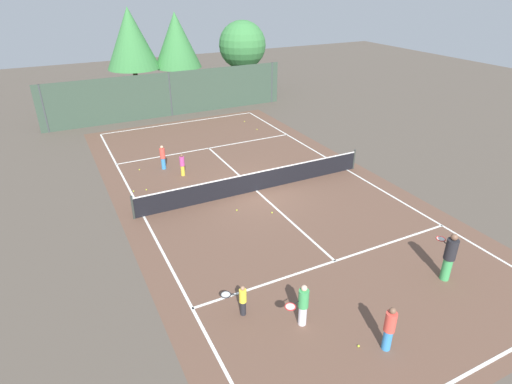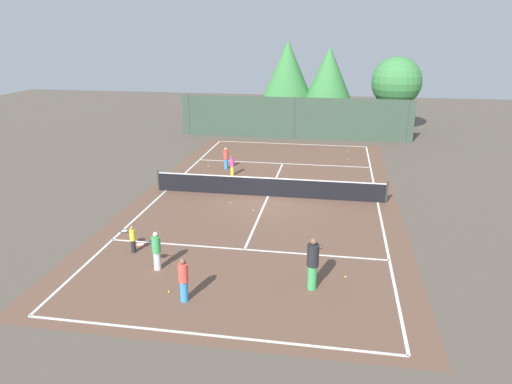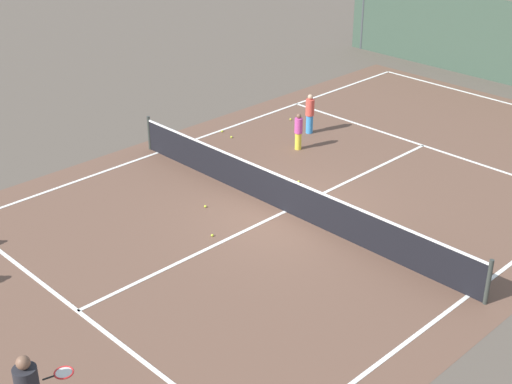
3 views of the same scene
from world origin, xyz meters
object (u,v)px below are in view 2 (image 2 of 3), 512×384
Objects in this scene: tennis_ball_1 at (183,176)px; tennis_ball_2 at (348,159)px; tennis_ball_3 at (193,177)px; player_3 at (313,263)px; tennis_ball_7 at (348,152)px; player_5 at (156,250)px; tennis_ball_4 at (231,203)px; tennis_ball_0 at (253,211)px; tennis_ball_6 at (255,185)px; tennis_ball_5 at (208,166)px; player_2 at (226,158)px; tennis_ball_8 at (346,277)px; player_4 at (132,238)px; player_0 at (232,165)px; tennis_ball_9 at (169,292)px; player_1 at (183,279)px.

tennis_ball_2 is (9.55, 5.55, 0.00)m from tennis_ball_1.
player_3 is at bearing -56.44° from tennis_ball_3.
player_3 reaches higher than tennis_ball_7.
player_3 is at bearing -94.23° from tennis_ball_7.
player_5 is 22.00× the size of tennis_ball_4.
tennis_ball_0 is 3.86m from tennis_ball_6.
tennis_ball_2 is 1.00× the size of tennis_ball_5.
player_2 is 13.13m from player_5.
tennis_ball_5 is 15.51m from tennis_ball_8.
player_3 is 27.70× the size of tennis_ball_3.
tennis_ball_0 is at bearing 52.78° from player_4.
tennis_ball_3 is at bearing -124.67° from player_2.
tennis_ball_1 is at bearing -135.77° from player_2.
tennis_ball_7 is at bearing 69.53° from player_5.
player_5 reaches higher than tennis_ball_1.
player_5 is 7.26m from tennis_ball_4.
player_3 is 19.10m from tennis_ball_7.
tennis_ball_3 and tennis_ball_6 have the same top height.
player_0 reaches higher than tennis_ball_2.
player_2 is 6.24m from tennis_ball_4.
tennis_ball_8 is at bearing -91.04° from tennis_ball_2.
player_0 reaches higher than tennis_ball_8.
tennis_ball_2 is at bearing 30.17° from tennis_ball_1.
tennis_ball_9 is at bearing -76.62° from tennis_ball_3.
tennis_ball_6 is at bearing 109.56° from player_3.
player_0 reaches higher than tennis_ball_9.
tennis_ball_4 and tennis_ball_8 have the same top height.
player_2 is at bearing 85.62° from player_4.
player_2 is at bearing 44.23° from tennis_ball_1.
player_3 reaches higher than tennis_ball_1.
player_5 reaches higher than player_4.
tennis_ball_1 and tennis_ball_3 have the same top height.
tennis_ball_0 is at bearing 115.28° from player_3.
player_1 is at bearing -49.07° from player_5.
player_0 is 13.78m from player_1.
tennis_ball_4 is at bearing 81.17° from player_5.
tennis_ball_9 is (2.96, -12.45, 0.00)m from tennis_ball_3.
player_5 is (0.51, -13.12, 0.07)m from player_2.
tennis_ball_5 and tennis_ball_7 have the same top height.
tennis_ball_0 is 11.36m from tennis_ball_2.
tennis_ball_8 is (6.66, 0.51, -0.72)m from player_5.
tennis_ball_1 is (-2.59, 11.10, -0.72)m from player_5.
tennis_ball_6 is 1.00× the size of tennis_ball_9.
tennis_ball_1 and tennis_ball_6 have the same top height.
tennis_ball_1 is (-2.08, -2.03, -0.65)m from player_2.
tennis_ball_4 is (-0.50, 8.99, -0.73)m from player_1.
player_5 is 22.00× the size of tennis_ball_8.
player_5 is at bearing 130.93° from player_1.
tennis_ball_0 is (2.92, -6.89, -0.65)m from player_2.
player_1 is at bearing -45.10° from player_4.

